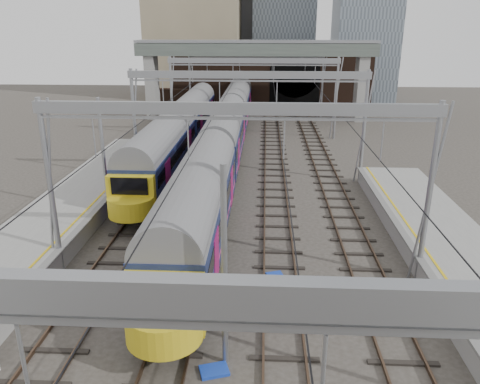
{
  "coord_description": "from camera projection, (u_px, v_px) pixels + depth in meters",
  "views": [
    {
      "loc": [
        1.18,
        -10.99,
        10.76
      ],
      "look_at": [
        -0.07,
        12.5,
        2.4
      ],
      "focal_mm": 35.0,
      "sensor_mm": 36.0,
      "label": 1
    }
  ],
  "objects": [
    {
      "name": "equip_cover_a",
      "position": [
        214.0,
        371.0,
        15.39
      ],
      "size": [
        1.09,
        0.91,
        0.11
      ],
      "primitive_type": "cube",
      "rotation": [
        0.0,
        0.0,
        0.32
      ],
      "color": "#183AB5",
      "rests_on": "ground"
    },
    {
      "name": "train_second",
      "position": [
        180.0,
        130.0,
        39.87
      ],
      "size": [
        2.71,
        31.34,
        4.69
      ],
      "color": "black",
      "rests_on": "ground"
    },
    {
      "name": "overbridge",
      "position": [
        256.0,
        58.0,
        54.85
      ],
      "size": [
        28.0,
        3.0,
        9.25
      ],
      "color": "gray",
      "rests_on": "ground"
    },
    {
      "name": "retaining_wall",
      "position": [
        267.0,
        78.0,
        61.35
      ],
      "size": [
        28.0,
        2.75,
        9.0
      ],
      "color": "#311E15",
      "rests_on": "ground"
    },
    {
      "name": "equip_cover_b",
      "position": [
        279.0,
        326.0,
        17.7
      ],
      "size": [
        0.9,
        0.68,
        0.1
      ],
      "primitive_type": "cube",
      "rotation": [
        0.0,
        0.0,
        0.11
      ],
      "color": "#183AB5",
      "rests_on": "ground"
    },
    {
      "name": "overhead_line",
      "position": [
        248.0,
        91.0,
        32.02
      ],
      "size": [
        16.8,
        80.0,
        8.0
      ],
      "color": "gray",
      "rests_on": "ground"
    },
    {
      "name": "tracks",
      "position": [
        243.0,
        215.0,
        28.11
      ],
      "size": [
        14.4,
        80.0,
        0.22
      ],
      "color": "#4C3828",
      "rests_on": "ground"
    },
    {
      "name": "equip_cover_c",
      "position": [
        275.0,
        275.0,
        21.34
      ],
      "size": [
        0.85,
        0.71,
        0.09
      ],
      "primitive_type": "cube",
      "rotation": [
        0.0,
        0.0,
        0.31
      ],
      "color": "#183AB5",
      "rests_on": "ground"
    },
    {
      "name": "train_main",
      "position": [
        232.0,
        118.0,
        45.02
      ],
      "size": [
        2.75,
        63.7,
        4.75
      ],
      "color": "black",
      "rests_on": "ground"
    }
  ]
}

